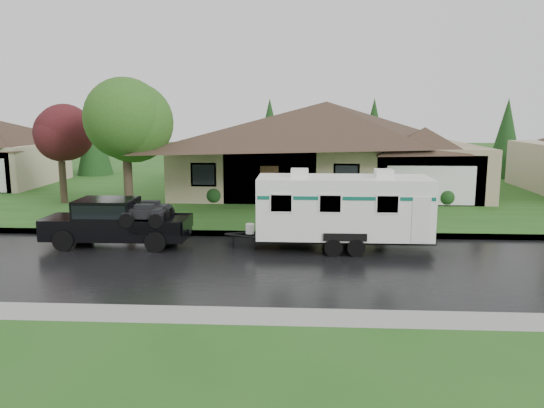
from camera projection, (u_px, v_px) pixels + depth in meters
The scene contains 10 objects.
ground at pixel (288, 250), 19.99m from camera, with size 140.00×140.00×0.00m, color #24551A.
road at pixel (286, 265), 18.02m from camera, with size 140.00×8.00×0.01m, color black.
curb at pixel (289, 234), 22.19m from camera, with size 140.00×0.50×0.15m, color gray.
lawn at pixel (294, 190), 34.73m from camera, with size 140.00×26.00×0.15m, color #24551A.
house_main at pixel (331, 137), 32.85m from camera, with size 19.44×10.80×6.90m.
tree_left_green at pixel (125, 121), 25.57m from camera, with size 3.96×3.96×6.55m.
tree_red at pixel (60, 137), 28.78m from camera, with size 3.16×3.16×5.24m.
shrub_row at pixel (329, 195), 28.91m from camera, with size 13.60×1.00×1.00m.
pickup_truck at pixel (114, 221), 20.48m from camera, with size 5.50×2.09×1.83m.
travel_trailer at pixel (343, 207), 19.89m from camera, with size 6.78×2.38×3.04m.
Camera 1 is at (0.49, -19.39, 5.17)m, focal length 35.00 mm.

